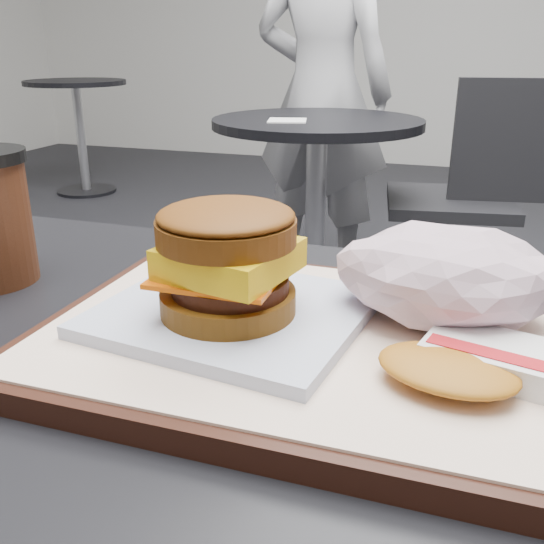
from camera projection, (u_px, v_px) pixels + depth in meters
The scene contains 9 objects.
serving_tray at pixel (299, 340), 0.45m from camera, with size 0.38×0.28×0.02m.
breakfast_sandwich at pixel (229, 273), 0.44m from camera, with size 0.21×0.19×0.09m.
hash_brown at pixel (476, 363), 0.38m from camera, with size 0.13×0.11×0.02m.
crumpled_wrapper at pixel (446, 275), 0.45m from camera, with size 0.16×0.12×0.07m, color silver, non-canonical shape.
neighbor_table at pixel (316, 178), 2.07m from camera, with size 0.70×0.70×0.75m.
napkin at pixel (287, 120), 1.93m from camera, with size 0.12×0.12×0.00m, color white.
neighbor_chair at pixel (471, 190), 2.08m from camera, with size 0.63×0.48×0.88m.
patron at pixel (322, 93), 2.45m from camera, with size 0.58×0.38×1.58m, color #BBBBC0.
bg_table_mid at pixel (78, 109), 4.05m from camera, with size 0.66×0.66×0.75m.
Camera 1 is at (0.16, -0.34, 0.99)m, focal length 40.00 mm.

